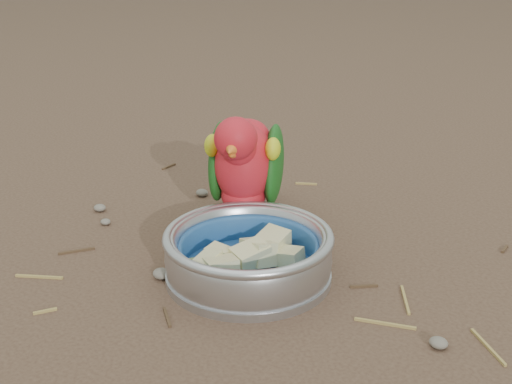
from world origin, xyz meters
The scene contains 6 objects.
ground centered at (0.00, 0.00, 0.00)m, with size 60.00×60.00×0.00m, color brown.
food_bowl centered at (-0.04, 0.04, 0.01)m, with size 0.20×0.20×0.02m, color #B2B2BA.
bowl_wall centered at (-0.04, 0.04, 0.04)m, with size 0.20×0.20×0.04m, color #B2B2BA, non-canonical shape.
fruit_wedges centered at (-0.04, 0.04, 0.03)m, with size 0.12×0.12×0.03m, color beige, non-canonical shape.
lory_parrot centered at (-0.13, 0.15, 0.09)m, with size 0.10×0.21×0.17m, color red, non-canonical shape.
ground_debris centered at (-0.04, 0.02, 0.00)m, with size 0.90×0.80×0.01m, color #A28847, non-canonical shape.
Camera 1 is at (0.44, -0.55, 0.41)m, focal length 50.00 mm.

